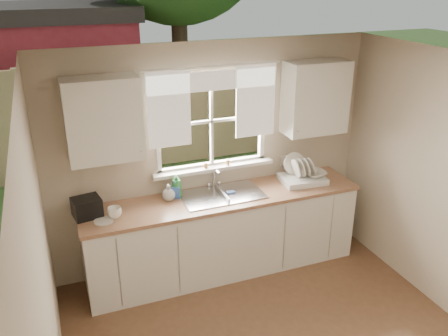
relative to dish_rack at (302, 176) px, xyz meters
name	(u,v)px	position (x,y,z in m)	size (l,w,h in m)	color
room_walls	(309,254)	(-0.98, -1.78, 0.26)	(3.62, 4.02, 2.50)	beige
ceiling	(318,80)	(-0.98, -1.71, 1.52)	(3.60, 4.00, 0.02)	silver
window	(212,136)	(-0.98, 0.29, 0.51)	(1.38, 0.16, 1.06)	white
curtains	(214,97)	(-0.98, 0.24, 0.96)	(1.50, 0.03, 0.81)	white
base_cabinets	(223,235)	(-0.98, -0.03, -0.54)	(3.00, 0.62, 0.87)	white
countertop	(223,198)	(-0.98, -0.03, -0.09)	(3.04, 0.65, 0.04)	#9C6E4E
upper_cabinet_left	(103,120)	(-2.13, 0.11, 0.87)	(0.70, 0.33, 0.80)	white
upper_cabinet_right	(315,97)	(0.17, 0.11, 0.87)	(0.70, 0.33, 0.80)	white
wall_outlet	(283,161)	(-0.10, 0.27, 0.10)	(0.08, 0.01, 0.12)	beige
sill_jars	(217,164)	(-0.95, 0.23, 0.20)	(0.30, 0.04, 0.06)	brown
sink	(222,201)	(-0.98, 0.00, -0.14)	(0.88, 0.52, 0.40)	#B7B7BC
dish_rack	(302,176)	(0.00, 0.00, 0.00)	(0.52, 0.41, 0.31)	silver
bowl	(315,174)	(0.14, -0.05, 0.03)	(0.24, 0.24, 0.06)	beige
soap_bottle_a	(177,185)	(-1.44, 0.14, 0.07)	(0.11, 0.11, 0.27)	#2B863D
soap_bottle_b	(176,189)	(-1.45, 0.13, 0.03)	(0.09, 0.09, 0.20)	blue
soap_bottle_c	(169,192)	(-1.54, 0.10, 0.02)	(0.14, 0.14, 0.18)	beige
saucer	(104,221)	(-2.25, -0.13, -0.06)	(0.19, 0.19, 0.01)	silver
cup	(114,213)	(-2.14, -0.09, -0.01)	(0.14, 0.14, 0.11)	white
black_appliance	(87,207)	(-2.38, 0.04, 0.03)	(0.26, 0.23, 0.19)	black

